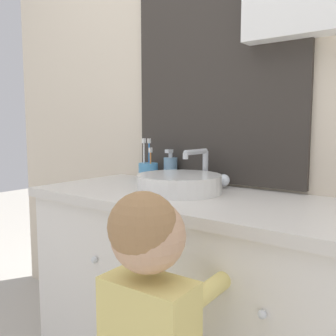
# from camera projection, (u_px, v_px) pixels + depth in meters

# --- Properties ---
(wall_back) EXTENTS (3.20, 0.18, 2.50)m
(wall_back) POSITION_uv_depth(u_px,v_px,m) (252.00, 69.00, 1.51)
(wall_back) COLOR beige
(wall_back) RESTS_ON ground_plane
(vanity_counter) EXTENTS (1.42, 0.55, 0.80)m
(vanity_counter) POSITION_uv_depth(u_px,v_px,m) (208.00, 303.00, 1.38)
(vanity_counter) COLOR silver
(vanity_counter) RESTS_ON ground_plane
(sink_basin) EXTENTS (0.32, 0.37, 0.16)m
(sink_basin) POSITION_uv_depth(u_px,v_px,m) (180.00, 183.00, 1.43)
(sink_basin) COLOR white
(sink_basin) RESTS_ON vanity_counter
(toothbrush_holder) EXTENTS (0.09, 0.09, 0.20)m
(toothbrush_holder) POSITION_uv_depth(u_px,v_px,m) (148.00, 171.00, 1.73)
(toothbrush_holder) COLOR #4C93C6
(toothbrush_holder) RESTS_ON vanity_counter
(soap_dispenser) EXTENTS (0.06, 0.06, 0.15)m
(soap_dispenser) POSITION_uv_depth(u_px,v_px,m) (170.00, 169.00, 1.70)
(soap_dispenser) COLOR #6B93B2
(soap_dispenser) RESTS_ON vanity_counter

